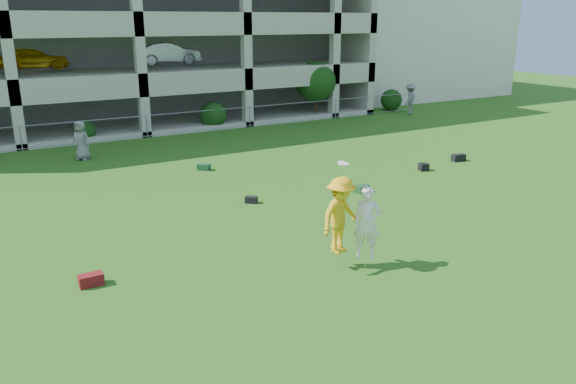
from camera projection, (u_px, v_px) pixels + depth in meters
ground at (381, 272)px, 13.71m from camera, size 100.00×100.00×0.00m
stucco_building at (383, 31)px, 46.45m from camera, size 16.00×14.00×10.00m
bystander_c at (81, 140)px, 24.50m from camera, size 0.99×0.98×1.73m
bystander_f at (410, 99)px, 36.27m from camera, size 1.47×1.22×1.98m
bag_red_a at (91, 280)px, 13.01m from camera, size 0.55×0.30×0.28m
bag_black_b at (251, 200)px, 18.88m from camera, size 0.47×0.45×0.22m
bag_green_c at (361, 189)px, 20.03m from camera, size 0.56×0.45×0.26m
crate_d at (424, 167)px, 22.92m from camera, size 0.44×0.44×0.30m
bag_black_e at (458, 158)px, 24.45m from camera, size 0.63×0.37×0.30m
bag_green_g at (204, 167)px, 23.00m from camera, size 0.57×0.56×0.25m
frisbee_contest at (347, 217)px, 13.59m from camera, size 1.69×1.16×2.43m
parking_garage at (98, 18)px, 34.75m from camera, size 30.00×14.00×12.00m
fence at (147, 126)px, 29.18m from camera, size 36.06×0.06×1.20m
shrub_row at (222, 101)px, 31.72m from camera, size 34.38×2.52×3.50m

